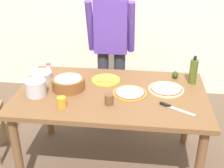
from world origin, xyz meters
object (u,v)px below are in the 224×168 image
Objects in this scene: steel_pot at (36,88)px; salt_shaker at (48,68)px; person_cook at (111,43)px; dining_table at (111,101)px; mixing_bowl_steel at (41,76)px; chef_knife at (173,107)px; cup_orange at (62,102)px; cup_small_brown at (109,99)px; pizza_raw_on_board at (166,89)px; olive_oil_bottle at (193,71)px; avocado at (175,75)px; plate_with_slice at (106,80)px; popcorn_bowl at (68,82)px; pizza_cooked_on_tray at (130,93)px.

salt_shaker is (-0.03, 0.43, -0.01)m from steel_pot.
dining_table is at bearing -83.06° from person_cook.
mixing_bowl_steel reaches higher than chef_knife.
cup_orange is (-0.35, -0.29, 0.13)m from dining_table.
person_cook is at bearing 95.95° from cup_small_brown.
pizza_raw_on_board is 0.31m from olive_oil_bottle.
mixing_bowl_steel is at bearing -97.78° from salt_shaker.
chef_knife is (-0.20, -0.47, -0.11)m from olive_oil_bottle.
cup_orange is at bearing -144.90° from avocado.
dining_table is 6.25× the size of olive_oil_bottle.
salt_shaker is at bearing 170.38° from plate_with_slice.
cup_orange is at bearing -118.15° from plate_with_slice.
popcorn_bowl is 3.29× the size of cup_orange.
avocado reaches higher than pizza_raw_on_board.
mixing_bowl_steel is 0.76m from cup_small_brown.
person_cook reaches higher than cup_orange.
person_cook reaches higher than chef_knife.
popcorn_bowl is (-0.53, 0.03, 0.05)m from pizza_cooked_on_tray.
plate_with_slice is 0.36m from popcorn_bowl.
avocado is at bearing 1.52° from salt_shaker.
olive_oil_bottle reaches higher than pizza_raw_on_board.
popcorn_bowl is 0.44m from cup_small_brown.
olive_oil_bottle is 0.84m from cup_small_brown.
chef_knife is 3.74× the size of avocado.
chef_knife is at bearing -58.65° from person_cook.
plate_with_slice is 1.50× the size of steel_pot.
popcorn_bowl is at bearing -167.26° from olive_oil_bottle.
olive_oil_bottle is at bearing 4.39° from mixing_bowl_steel.
steel_pot is at bearing -158.35° from avocado.
cup_orange is at bearing -139.75° from dining_table.
steel_pot reaches higher than pizza_raw_on_board.
popcorn_bowl is 1.07× the size of chef_knife.
dining_table is at bearing -70.21° from plate_with_slice.
salt_shaker reaches higher than dining_table.
salt_shaker is at bearing 116.18° from cup_orange.
steel_pot is at bearing -147.94° from plate_with_slice.
cup_orange is at bearing -63.82° from salt_shaker.
plate_with_slice is 0.79m from olive_oil_bottle.
person_cook is 6.33× the size of olive_oil_bottle.
olive_oil_bottle is at bearing -28.78° from avocado.
pizza_cooked_on_tray is at bearing 28.74° from cup_orange.
steel_pot is at bearing -149.55° from popcorn_bowl.
person_cook is at bearing 91.67° from plate_with_slice.
pizza_raw_on_board is 1.17× the size of plate_with_slice.
popcorn_bowl is 1.61× the size of steel_pot.
pizza_cooked_on_tray is 1.09× the size of plate_with_slice.
olive_oil_bottle is at bearing 27.86° from cup_orange.
steel_pot is at bearing -163.73° from olive_oil_bottle.
pizza_cooked_on_tray is 1.42× the size of mixing_bowl_steel.
cup_orange reaches higher than pizza_cooked_on_tray.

